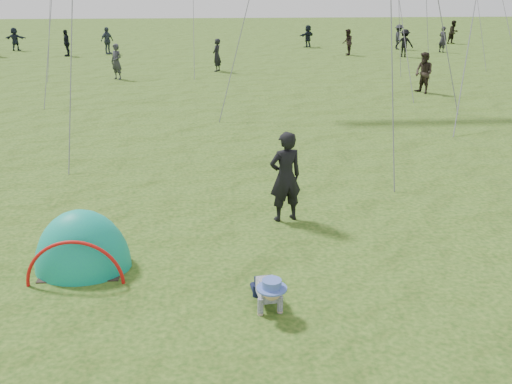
{
  "coord_description": "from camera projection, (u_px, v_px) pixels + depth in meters",
  "views": [
    {
      "loc": [
        -0.19,
        -7.25,
        4.82
      ],
      "look_at": [
        0.58,
        2.89,
        1.0
      ],
      "focal_mm": 40.0,
      "sensor_mm": 36.0,
      "label": 1
    }
  ],
  "objects": [
    {
      "name": "crowd_person_8",
      "position": [
        107.0,
        41.0,
        38.31
      ],
      "size": [
        0.98,
        1.09,
        1.77
      ],
      "primitive_type": "imported",
      "rotation": [
        0.0,
        0.0,
        0.91
      ],
      "color": "#333C4C",
      "rests_on": "ground"
    },
    {
      "name": "crowd_person_2",
      "position": [
        67.0,
        43.0,
        37.31
      ],
      "size": [
        0.43,
        1.01,
        1.7
      ],
      "primitive_type": "imported",
      "rotation": [
        0.0,
        0.0,
        4.73
      ],
      "color": "black",
      "rests_on": "ground"
    },
    {
      "name": "crowd_person_11",
      "position": [
        308.0,
        36.0,
        42.26
      ],
      "size": [
        1.41,
        1.36,
        1.6
      ],
      "primitive_type": "imported",
      "rotation": [
        0.0,
        0.0,
        3.89
      ],
      "color": "black",
      "rests_on": "ground"
    },
    {
      "name": "crowd_person_3",
      "position": [
        404.0,
        43.0,
        37.0
      ],
      "size": [
        1.28,
        0.98,
        1.75
      ],
      "primitive_type": "imported",
      "rotation": [
        0.0,
        0.0,
        2.81
      ],
      "color": "black",
      "rests_on": "ground"
    },
    {
      "name": "ground",
      "position": [
        232.0,
        324.0,
        8.48
      ],
      "size": [
        140.0,
        140.0,
        0.0
      ],
      "primitive_type": "plane",
      "color": "#1A3E10"
    },
    {
      "name": "crowd_person_12",
      "position": [
        117.0,
        62.0,
        28.68
      ],
      "size": [
        0.77,
        0.72,
        1.77
      ],
      "primitive_type": "imported",
      "rotation": [
        0.0,
        0.0,
        5.66
      ],
      "color": "#2C2D34",
      "rests_on": "ground"
    },
    {
      "name": "crowd_person_13",
      "position": [
        453.0,
        32.0,
        44.44
      ],
      "size": [
        1.04,
        0.94,
        1.76
      ],
      "primitive_type": "imported",
      "rotation": [
        0.0,
        0.0,
        0.38
      ],
      "color": "black",
      "rests_on": "ground"
    },
    {
      "name": "standing_adult",
      "position": [
        285.0,
        177.0,
        11.8
      ],
      "size": [
        0.81,
        0.64,
        1.93
      ],
      "primitive_type": "imported",
      "rotation": [
        0.0,
        0.0,
        3.43
      ],
      "color": "black",
      "rests_on": "ground"
    },
    {
      "name": "crawling_toddler",
      "position": [
        268.0,
        290.0,
        8.77
      ],
      "size": [
        0.69,
        0.9,
        0.64
      ],
      "primitive_type": null,
      "rotation": [
        0.0,
        0.0,
        0.12
      ],
      "color": "black",
      "rests_on": "ground"
    },
    {
      "name": "crowd_person_0",
      "position": [
        443.0,
        39.0,
        39.25
      ],
      "size": [
        0.67,
        0.76,
        1.74
      ],
      "primitive_type": "imported",
      "rotation": [
        0.0,
        0.0,
        2.06
      ],
      "color": "black",
      "rests_on": "ground"
    },
    {
      "name": "popup_tent",
      "position": [
        84.0,
        267.0,
        10.13
      ],
      "size": [
        1.7,
        1.41,
        2.17
      ],
      "primitive_type": "ellipsoid",
      "rotation": [
        0.0,
        0.0,
        -0.02
      ],
      "color": "#118685",
      "rests_on": "ground"
    },
    {
      "name": "crowd_person_1",
      "position": [
        424.0,
        73.0,
        25.19
      ],
      "size": [
        0.98,
        1.08,
        1.79
      ],
      "primitive_type": "imported",
      "rotation": [
        0.0,
        0.0,
        5.14
      ],
      "color": "#2C231E",
      "rests_on": "ground"
    },
    {
      "name": "crowd_person_6",
      "position": [
        217.0,
        55.0,
        31.17
      ],
      "size": [
        0.64,
        0.75,
        1.76
      ],
      "primitive_type": "imported",
      "rotation": [
        0.0,
        0.0,
        4.3
      ],
      "color": "black",
      "rests_on": "ground"
    },
    {
      "name": "crowd_person_5",
      "position": [
        15.0,
        39.0,
        40.25
      ],
      "size": [
        1.52,
        0.66,
        1.59
      ],
      "primitive_type": "imported",
      "rotation": [
        0.0,
        0.0,
        3.01
      ],
      "color": "#1D2433",
      "rests_on": "ground"
    },
    {
      "name": "crowd_person_9",
      "position": [
        399.0,
        37.0,
        40.98
      ],
      "size": [
        0.86,
        1.23,
        1.74
      ],
      "primitive_type": "imported",
      "rotation": [
        0.0,
        0.0,
        1.36
      ],
      "color": "#212228",
      "rests_on": "ground"
    },
    {
      "name": "crowd_person_7",
      "position": [
        347.0,
        42.0,
        37.79
      ],
      "size": [
        0.83,
        0.96,
        1.69
      ],
      "primitive_type": "imported",
      "rotation": [
        0.0,
        0.0,
        4.46
      ],
      "color": "black",
      "rests_on": "ground"
    }
  ]
}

